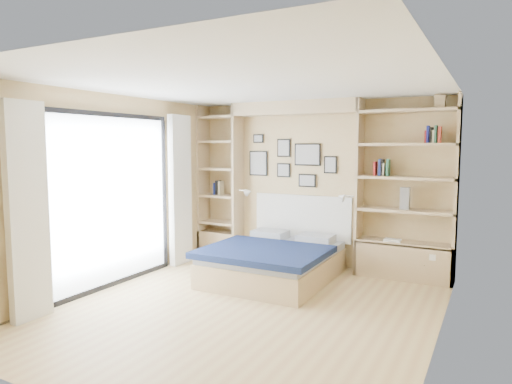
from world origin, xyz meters
The scene contains 8 objects.
ground centered at (0.00, 0.00, 0.00)m, with size 4.50×4.50×0.00m, color #D0B579.
room_shell centered at (-0.39, 1.52, 1.08)m, with size 4.50×4.50×4.50m.
bed centered at (-0.23, 1.23, 0.26)m, with size 1.58×1.98×1.07m.
photo_gallery centered at (-0.45, 2.22, 1.60)m, with size 1.48×0.02×0.82m.
reading_lamps centered at (-0.30, 2.00, 1.10)m, with size 1.92×0.12×0.15m.
shelf_decor centered at (1.08, 2.07, 1.68)m, with size 3.57×0.23×2.03m.
deck centered at (-3.60, 0.00, 0.00)m, with size 3.20×4.00×0.05m, color brown.
deck_chair centered at (-3.01, -0.19, 0.42)m, with size 0.70×0.97×0.88m.
Camera 1 is at (2.42, -4.34, 1.84)m, focal length 32.00 mm.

